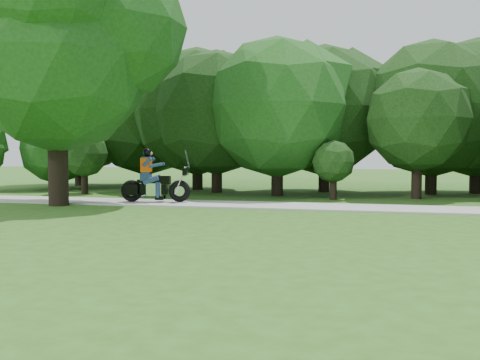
# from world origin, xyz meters

# --- Properties ---
(ground) EXTENTS (100.00, 100.00, 0.00)m
(ground) POSITION_xyz_m (0.00, 0.00, 0.00)
(ground) COLOR #315518
(ground) RESTS_ON ground
(walkway) EXTENTS (60.00, 2.20, 0.06)m
(walkway) POSITION_xyz_m (0.00, 8.00, 0.03)
(walkway) COLOR #ABABA6
(walkway) RESTS_ON ground
(tree_line) EXTENTS (40.43, 12.38, 7.62)m
(tree_line) POSITION_xyz_m (0.41, 14.86, 3.68)
(tree_line) COLOR black
(tree_line) RESTS_ON ground
(big_tree_west) EXTENTS (8.64, 6.56, 9.96)m
(big_tree_west) POSITION_xyz_m (-10.54, 6.85, 5.76)
(big_tree_west) COLOR black
(big_tree_west) RESTS_ON ground
(touring_motorcycle) EXTENTS (2.53, 1.10, 1.94)m
(touring_motorcycle) POSITION_xyz_m (-7.67, 7.95, 0.76)
(touring_motorcycle) COLOR black
(touring_motorcycle) RESTS_ON walkway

